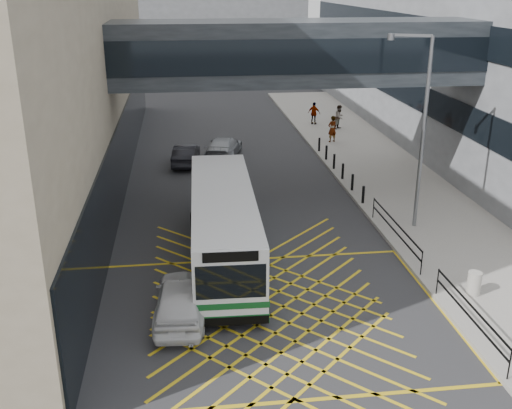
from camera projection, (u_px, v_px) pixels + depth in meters
name	position (u px, v px, depth m)	size (l,w,h in m)	color
ground	(271.00, 316.00, 20.57)	(120.00, 120.00, 0.00)	#333335
skybridge	(296.00, 52.00, 29.43)	(20.00, 4.10, 3.00)	#292E33
pavement	(383.00, 173.00, 35.53)	(6.00, 54.00, 0.16)	#A19C93
box_junction	(271.00, 316.00, 20.57)	(12.00, 9.00, 0.01)	gold
bus	(223.00, 224.00, 24.05)	(2.94, 10.87, 3.03)	silver
car_white	(180.00, 299.00, 20.21)	(1.89, 4.61, 1.47)	silver
car_dark	(186.00, 154.00, 37.27)	(1.61, 4.11, 1.29)	black
car_silver	(223.00, 147.00, 38.76)	(1.94, 4.58, 1.43)	#989BA0
street_lamp	(420.00, 122.00, 26.08)	(1.86, 1.01, 8.55)	slate
litter_bin	(474.00, 283.00, 21.52)	(0.50, 0.50, 0.87)	#ADA89E
kerb_railings	(424.00, 260.00, 22.63)	(0.05, 12.54, 1.00)	black
bollards	(338.00, 166.00, 35.02)	(0.14, 10.14, 0.90)	black
pedestrian_a	(332.00, 129.00, 41.77)	(0.73, 0.52, 1.83)	gray
pedestrian_b	(339.00, 117.00, 45.46)	(0.88, 0.51, 1.80)	gray
pedestrian_c	(314.00, 113.00, 46.93)	(1.02, 0.49, 1.72)	gray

